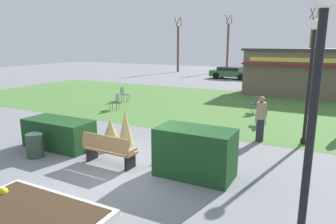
{
  "coord_description": "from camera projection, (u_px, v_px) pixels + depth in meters",
  "views": [
    {
      "loc": [
        4.77,
        -6.68,
        3.55
      ],
      "look_at": [
        -0.3,
        3.09,
        1.08
      ],
      "focal_mm": 32.7,
      "sensor_mm": 36.0,
      "label": 1
    }
  ],
  "objects": [
    {
      "name": "ground_plane",
      "position": [
        128.0,
        171.0,
        8.7
      ],
      "size": [
        80.0,
        80.0,
        0.0
      ],
      "primitive_type": "plane",
      "color": "slate"
    },
    {
      "name": "lawn_patch",
      "position": [
        230.0,
        107.0,
        17.56
      ],
      "size": [
        36.0,
        12.0,
        0.01
      ],
      "primitive_type": "cube",
      "color": "#4C7A38",
      "rests_on": "ground_plane"
    },
    {
      "name": "flower_bed",
      "position": [
        16.0,
        223.0,
        6.05
      ],
      "size": [
        3.23,
        2.52,
        0.33
      ],
      "color": "beige",
      "rests_on": "ground_plane"
    },
    {
      "name": "park_bench",
      "position": [
        109.0,
        150.0,
        9.06
      ],
      "size": [
        1.72,
        0.58,
        0.95
      ],
      "color": "#9E7547",
      "rests_on": "ground_plane"
    },
    {
      "name": "hedge_left",
      "position": [
        59.0,
        134.0,
        10.62
      ],
      "size": [
        2.48,
        1.1,
        0.99
      ],
      "primitive_type": "cube",
      "color": "#19421E",
      "rests_on": "ground_plane"
    },
    {
      "name": "hedge_right",
      "position": [
        195.0,
        153.0,
        8.28
      ],
      "size": [
        2.09,
        1.1,
        1.34
      ],
      "primitive_type": "cube",
      "color": "#19421E",
      "rests_on": "ground_plane"
    },
    {
      "name": "ornamental_grass_behind_left",
      "position": [
        111.0,
        132.0,
        10.84
      ],
      "size": [
        0.75,
        0.75,
        0.97
      ],
      "primitive_type": "cone",
      "color": "tan",
      "rests_on": "ground_plane"
    },
    {
      "name": "ornamental_grass_behind_right",
      "position": [
        125.0,
        128.0,
        10.81
      ],
      "size": [
        0.57,
        0.57,
        1.3
      ],
      "primitive_type": "cone",
      "color": "tan",
      "rests_on": "ground_plane"
    },
    {
      "name": "ornamental_grass_behind_center",
      "position": [
        178.0,
        146.0,
        9.48
      ],
      "size": [
        0.8,
        0.8,
        0.91
      ],
      "primitive_type": "cone",
      "color": "tan",
      "rests_on": "ground_plane"
    },
    {
      "name": "ornamental_grass_behind_far",
      "position": [
        181.0,
        136.0,
        10.08
      ],
      "size": [
        0.7,
        0.7,
        1.12
      ],
      "primitive_type": "cone",
      "color": "tan",
      "rests_on": "ground_plane"
    },
    {
      "name": "lamppost_near",
      "position": [
        314.0,
        104.0,
        4.28
      ],
      "size": [
        0.36,
        0.36,
        4.35
      ],
      "color": "black",
      "rests_on": "ground_plane"
    },
    {
      "name": "lamppost_mid",
      "position": [
        311.0,
        68.0,
        10.48
      ],
      "size": [
        0.36,
        0.36,
        4.35
      ],
      "color": "black",
      "rests_on": "ground_plane"
    },
    {
      "name": "trash_bin",
      "position": [
        35.0,
        145.0,
        9.73
      ],
      "size": [
        0.52,
        0.52,
        0.77
      ],
      "primitive_type": "cylinder",
      "color": "#2D4233",
      "rests_on": "ground_plane"
    },
    {
      "name": "food_kiosk",
      "position": [
        312.0,
        72.0,
        21.16
      ],
      "size": [
        9.04,
        4.36,
        3.23
      ],
      "color": "#6B5B4C",
      "rests_on": "ground_plane"
    },
    {
      "name": "cafe_chair_west",
      "position": [
        256.0,
        103.0,
        16.0
      ],
      "size": [
        0.6,
        0.6,
        0.89
      ],
      "color": "#4C5156",
      "rests_on": "ground_plane"
    },
    {
      "name": "cafe_chair_east",
      "position": [
        124.0,
        93.0,
        19.09
      ],
      "size": [
        0.53,
        0.53,
        0.89
      ],
      "color": "#4C5156",
      "rests_on": "ground_plane"
    },
    {
      "name": "cafe_chair_center",
      "position": [
        116.0,
        100.0,
        16.71
      ],
      "size": [
        0.54,
        0.54,
        0.89
      ],
      "color": "#4C5156",
      "rests_on": "ground_plane"
    },
    {
      "name": "cafe_chair_north",
      "position": [
        263.0,
        113.0,
        13.65
      ],
      "size": [
        0.56,
        0.56,
        0.89
      ],
      "color": "#4C5156",
      "rests_on": "ground_plane"
    },
    {
      "name": "person_strolling",
      "position": [
        261.0,
        119.0,
        11.21
      ],
      "size": [
        0.34,
        0.34,
        1.69
      ],
      "rotation": [
        0.0,
        0.0,
        5.66
      ],
      "color": "#23232D",
      "rests_on": "ground_plane"
    },
    {
      "name": "parked_car_west_slot",
      "position": [
        231.0,
        72.0,
        31.48
      ],
      "size": [
        4.3,
        2.25,
        1.2
      ],
      "color": "#2D6638",
      "rests_on": "ground_plane"
    },
    {
      "name": "tree_left_bg",
      "position": [
        228.0,
        47.0,
        39.06
      ],
      "size": [
        0.91,
        0.96,
        7.07
      ],
      "color": "brown",
      "rests_on": "ground_plane"
    },
    {
      "name": "tree_right_bg",
      "position": [
        178.0,
        48.0,
        38.79
      ],
      "size": [
        0.91,
        0.96,
        6.75
      ],
      "color": "brown",
      "rests_on": "ground_plane"
    },
    {
      "name": "tree_center_bg",
      "position": [
        311.0,
        47.0,
        32.24
      ],
      "size": [
        0.91,
        0.96,
        7.19
      ],
      "color": "brown",
      "rests_on": "ground_plane"
    }
  ]
}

